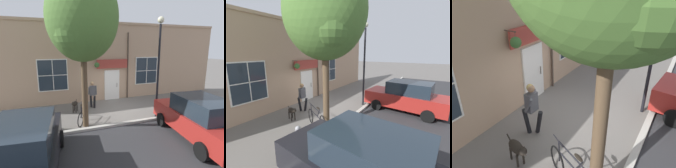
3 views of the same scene
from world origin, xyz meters
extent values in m
plane|color=#66605B|center=(0.00, 0.00, 0.00)|extent=(90.00, 90.00, 0.00)
cube|color=#B2ADA3|center=(2.00, 0.00, 0.06)|extent=(0.20, 28.00, 0.12)
cube|color=tan|center=(-2.35, 0.00, 2.58)|extent=(0.30, 18.00, 5.16)
cube|color=tan|center=(-2.35, 0.00, 5.24)|extent=(0.42, 18.00, 0.16)
cube|color=white|center=(-2.18, 0.30, 1.05)|extent=(0.10, 1.10, 2.10)
cube|color=#232D38|center=(-2.15, 0.30, 1.00)|extent=(0.03, 0.90, 1.90)
cylinder|color=#47382D|center=(-2.09, 0.65, 1.05)|extent=(0.03, 0.03, 0.30)
cube|color=#AD3D33|center=(-2.08, 0.30, 2.55)|extent=(0.08, 2.20, 0.60)
cylinder|color=#47382D|center=(-2.12, 1.48, 2.32)|extent=(0.09, 0.09, 4.65)
cylinder|color=#47382D|center=(-1.96, -0.87, 2.85)|extent=(0.44, 0.04, 0.04)
cylinder|color=#47382D|center=(-1.78, -0.87, 2.67)|extent=(0.01, 0.01, 0.34)
cone|color=#2D2823|center=(-1.78, -0.87, 2.45)|extent=(0.32, 0.32, 0.18)
sphere|color=#3D6B33|center=(-1.78, -0.87, 2.54)|extent=(0.34, 0.34, 0.34)
cube|color=white|center=(-2.18, -3.61, 1.95)|extent=(0.08, 1.82, 2.02)
cube|color=#232D38|center=(-2.15, -3.61, 1.95)|extent=(0.03, 1.70, 1.90)
cube|color=white|center=(-2.13, -3.61, 1.95)|extent=(0.04, 0.04, 1.90)
cube|color=white|center=(-2.13, -3.61, 1.95)|extent=(0.04, 1.70, 0.04)
cube|color=white|center=(-2.18, 3.04, 1.95)|extent=(0.08, 1.82, 2.02)
cube|color=#232D38|center=(-2.15, 3.04, 1.95)|extent=(0.03, 1.70, 1.90)
cube|color=white|center=(-2.13, 3.04, 1.95)|extent=(0.04, 0.04, 1.90)
cube|color=white|center=(-2.13, 3.04, 1.95)|extent=(0.04, 1.70, 0.04)
cylinder|color=black|center=(-0.72, -1.33, 0.40)|extent=(0.30, 0.15, 0.80)
cylinder|color=black|center=(-1.07, -1.47, 0.40)|extent=(0.30, 0.15, 0.80)
cube|color=#4C4C51|center=(-0.90, -1.40, 1.08)|extent=(0.24, 0.35, 0.58)
sphere|color=#936B4C|center=(-0.88, -1.40, 1.51)|extent=(0.22, 0.22, 0.22)
sphere|color=tan|center=(-0.91, -1.40, 1.54)|extent=(0.21, 0.21, 0.21)
cylinder|color=#4C4C51|center=(-0.92, -1.17, 1.09)|extent=(0.17, 0.09, 0.57)
cylinder|color=#4C4C51|center=(-0.81, -1.64, 1.11)|extent=(0.33, 0.10, 0.52)
ellipsoid|color=black|center=(-0.53, -2.53, 0.49)|extent=(0.63, 0.46, 0.25)
cylinder|color=black|center=(-0.34, -2.51, 0.19)|extent=(0.06, 0.06, 0.38)
cylinder|color=black|center=(-0.39, -2.67, 0.19)|extent=(0.06, 0.06, 0.38)
cylinder|color=black|center=(-0.66, -2.40, 0.19)|extent=(0.06, 0.06, 0.38)
cylinder|color=black|center=(-0.72, -2.56, 0.19)|extent=(0.06, 0.06, 0.38)
sphere|color=black|center=(-0.20, -2.65, 0.59)|extent=(0.21, 0.21, 0.21)
cone|color=black|center=(-0.10, -2.69, 0.57)|extent=(0.12, 0.12, 0.09)
cone|color=black|center=(-0.19, -2.60, 0.69)|extent=(0.06, 0.06, 0.07)
cone|color=black|center=(-0.23, -2.69, 0.69)|extent=(0.06, 0.06, 0.07)
cylinder|color=black|center=(-0.87, -2.41, 0.54)|extent=(0.21, 0.10, 0.14)
cylinder|color=brown|center=(1.52, -2.32, 1.86)|extent=(0.27, 0.27, 3.72)
ellipsoid|color=#4C7533|center=(1.52, -2.32, 4.90)|extent=(3.38, 3.04, 3.72)
sphere|color=#4C7533|center=(2.04, -2.67, 4.31)|extent=(1.82, 1.82, 1.82)
torus|color=black|center=(0.49, -2.23, 0.33)|extent=(0.62, 0.40, 0.70)
torus|color=black|center=(1.48, -2.55, 0.33)|extent=(0.62, 0.40, 0.70)
cylinder|color=black|center=(0.99, -2.39, 0.53)|extent=(0.94, 0.33, 0.28)
cylinder|color=black|center=(1.16, -2.45, 0.67)|extent=(0.26, 0.11, 0.46)
cylinder|color=black|center=(0.94, -2.38, 0.85)|extent=(0.79, 0.28, 0.23)
cylinder|color=black|center=(0.57, -2.26, 0.65)|extent=(0.07, 0.05, 0.58)
cylinder|color=black|center=(0.53, -2.25, 0.95)|extent=(0.41, 0.26, 0.03)
ellipsoid|color=black|center=(1.16, -2.45, 0.93)|extent=(0.27, 0.17, 0.12)
cube|color=black|center=(4.18, -4.55, 0.69)|extent=(4.46, 2.20, 0.76)
cube|color=#1E2833|center=(4.40, -4.57, 1.41)|extent=(2.39, 1.77, 0.68)
cylinder|color=black|center=(2.76, -5.28, 0.31)|extent=(0.64, 0.24, 0.62)
cylinder|color=black|center=(2.95, -3.53, 0.31)|extent=(0.64, 0.24, 0.62)
cube|color=maroon|center=(4.10, 1.82, 0.69)|extent=(4.46, 2.20, 0.76)
cube|color=#1E2833|center=(4.31, 1.80, 1.41)|extent=(2.39, 1.77, 0.68)
cylinder|color=black|center=(2.68, 1.09, 0.31)|extent=(0.64, 0.24, 0.62)
cylinder|color=black|center=(2.86, 2.84, 0.31)|extent=(0.64, 0.24, 0.62)
cylinder|color=black|center=(5.33, 0.81, 0.31)|extent=(0.64, 0.24, 0.62)
cylinder|color=black|center=(1.66, 1.46, 2.39)|extent=(0.11, 0.11, 4.79)
sphere|color=beige|center=(1.66, 1.46, 4.97)|extent=(0.32, 0.32, 0.32)
cylinder|color=#99999E|center=(1.40, -3.88, 0.31)|extent=(0.20, 0.20, 0.62)
sphere|color=#99999E|center=(1.40, -3.88, 0.67)|extent=(0.20, 0.20, 0.20)
cylinder|color=#99999E|center=(1.52, -3.88, 0.34)|extent=(0.10, 0.07, 0.07)
cylinder|color=#99999E|center=(1.28, -3.88, 0.34)|extent=(0.10, 0.07, 0.07)
camera|label=1|loc=(9.22, -3.72, 3.69)|focal=28.00mm
camera|label=2|loc=(5.29, -7.29, 3.39)|focal=24.00mm
camera|label=3|loc=(2.62, -5.46, 4.31)|focal=35.00mm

